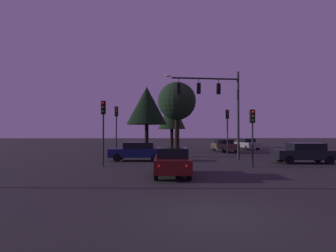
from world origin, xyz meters
TOP-DOWN VIEW (x-y plane):
  - ground_plane at (0.00, 24.50)m, footprint 168.00×168.00m
  - traffic_signal_mast_arm at (3.37, 15.35)m, footprint 6.28×0.69m
  - traffic_light_corner_left at (-5.23, 18.04)m, footprint 0.36×0.38m
  - traffic_light_corner_right at (-5.18, 11.46)m, footprint 0.31×0.36m
  - traffic_light_median at (4.91, 10.95)m, footprint 0.33×0.37m
  - traffic_light_far_side at (5.55, 20.14)m, footprint 0.31×0.35m
  - car_nearside_lane at (-0.77, 7.14)m, footprint 1.91×4.18m
  - car_crossing_left at (-3.12, 15.28)m, footprint 4.56×1.90m
  - car_crossing_right at (9.54, 12.93)m, footprint 4.54×2.14m
  - car_far_lane at (6.64, 25.84)m, footprint 2.52×4.73m
  - car_parked_lot at (10.78, 30.10)m, footprint 2.67×4.28m
  - tree_behind_sign at (-2.67, 24.29)m, footprint 4.59×4.59m
  - tree_left_far at (0.88, 36.43)m, footprint 4.33×4.33m
  - tree_center_horizon at (0.41, 19.33)m, footprint 3.69×3.69m

SIDE VIEW (x-z plane):
  - ground_plane at x=0.00m, z-range 0.00..0.00m
  - car_nearside_lane at x=-0.77m, z-range 0.03..1.55m
  - car_parked_lot at x=10.78m, z-range 0.03..1.55m
  - car_far_lane at x=6.64m, z-range 0.04..1.56m
  - car_crossing_left at x=-3.12m, z-range 0.04..1.56m
  - car_crossing_right at x=9.54m, z-range 0.04..1.56m
  - traffic_light_median at x=4.91m, z-range 0.82..4.68m
  - traffic_light_corner_right at x=-5.18m, z-range 0.92..5.38m
  - traffic_light_far_side at x=5.55m, z-range 0.95..5.56m
  - traffic_light_corner_left at x=-5.23m, z-range 0.96..5.66m
  - traffic_signal_mast_arm at x=3.37m, z-range 1.43..8.87m
  - tree_left_far at x=0.88m, z-range 1.41..9.19m
  - tree_center_horizon at x=0.41m, z-range 1.70..8.91m
  - tree_behind_sign at x=-2.67m, z-range 1.60..9.14m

